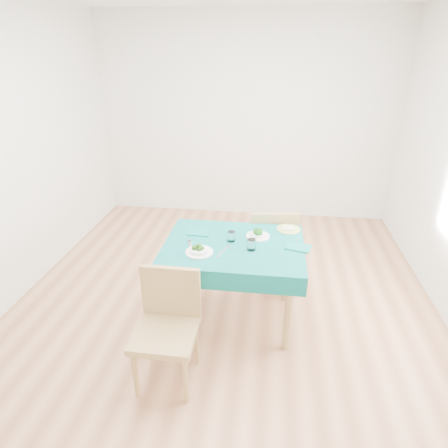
# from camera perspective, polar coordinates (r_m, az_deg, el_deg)

# --- Properties ---
(room_shell) EXTENTS (4.02, 4.52, 2.73)m
(room_shell) POSITION_cam_1_polar(r_m,az_deg,el_deg) (3.07, 0.00, 8.45)
(room_shell) COLOR #955E3E
(room_shell) RESTS_ON ground
(table) EXTENTS (1.14, 0.87, 0.76)m
(table) POSITION_cam_1_polar(r_m,az_deg,el_deg) (3.31, 1.42, -8.89)
(table) COLOR #085B58
(table) RESTS_ON ground
(chair_near) EXTENTS (0.44, 0.48, 1.08)m
(chair_near) POSITION_cam_1_polar(r_m,az_deg,el_deg) (2.68, -9.09, -14.42)
(chair_near) COLOR olive
(chair_near) RESTS_ON ground
(chair_far) EXTENTS (0.53, 0.56, 1.14)m
(chair_far) POSITION_cam_1_polar(r_m,az_deg,el_deg) (3.79, 7.17, -1.00)
(chair_far) COLOR olive
(chair_far) RESTS_ON ground
(bowl_near) EXTENTS (0.22, 0.22, 0.07)m
(bowl_near) POSITION_cam_1_polar(r_m,az_deg,el_deg) (2.97, -3.80, -3.84)
(bowl_near) COLOR white
(bowl_near) RESTS_ON table
(bowl_far) EXTENTS (0.21, 0.21, 0.06)m
(bowl_far) POSITION_cam_1_polar(r_m,az_deg,el_deg) (3.23, 5.21, -1.44)
(bowl_far) COLOR white
(bowl_far) RESTS_ON table
(fork_near) EXTENTS (0.07, 0.17, 0.00)m
(fork_near) POSITION_cam_1_polar(r_m,az_deg,el_deg) (3.10, -5.15, -3.21)
(fork_near) COLOR silver
(fork_near) RESTS_ON table
(knife_near) EXTENTS (0.09, 0.21, 0.00)m
(knife_near) POSITION_cam_1_polar(r_m,az_deg,el_deg) (3.00, -0.15, -4.17)
(knife_near) COLOR silver
(knife_near) RESTS_ON table
(fork_far) EXTENTS (0.04, 0.18, 0.00)m
(fork_far) POSITION_cam_1_polar(r_m,az_deg,el_deg) (3.23, 3.97, -1.97)
(fork_far) COLOR silver
(fork_far) RESTS_ON table
(knife_far) EXTENTS (0.07, 0.19, 0.00)m
(knife_far) POSITION_cam_1_polar(r_m,az_deg,el_deg) (3.12, 11.58, -3.46)
(knife_far) COLOR silver
(knife_far) RESTS_ON table
(napkin_near) EXTENTS (0.20, 0.15, 0.01)m
(napkin_near) POSITION_cam_1_polar(r_m,az_deg,el_deg) (3.30, -3.84, -1.29)
(napkin_near) COLOR #0C6460
(napkin_near) RESTS_ON table
(napkin_far) EXTENTS (0.23, 0.19, 0.01)m
(napkin_far) POSITION_cam_1_polar(r_m,az_deg,el_deg) (3.11, 11.23, -3.48)
(napkin_far) COLOR #0C6460
(napkin_far) RESTS_ON table
(tumbler_center) EXTENTS (0.07, 0.07, 0.09)m
(tumbler_center) POSITION_cam_1_polar(r_m,az_deg,el_deg) (3.14, 1.13, -1.89)
(tumbler_center) COLOR white
(tumbler_center) RESTS_ON table
(tumbler_side) EXTENTS (0.07, 0.07, 0.09)m
(tumbler_side) POSITION_cam_1_polar(r_m,az_deg,el_deg) (3.01, 4.21, -3.16)
(tumbler_side) COLOR white
(tumbler_side) RESTS_ON table
(side_plate) EXTENTS (0.21, 0.21, 0.01)m
(side_plate) POSITION_cam_1_polar(r_m,az_deg,el_deg) (3.40, 9.78, -0.80)
(side_plate) COLOR #A5BE5C
(side_plate) RESTS_ON table
(bread_slice) EXTENTS (0.09, 0.09, 0.01)m
(bread_slice) POSITION_cam_1_polar(r_m,az_deg,el_deg) (3.39, 9.80, -0.61)
(bread_slice) COLOR beige
(bread_slice) RESTS_ON side_plate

